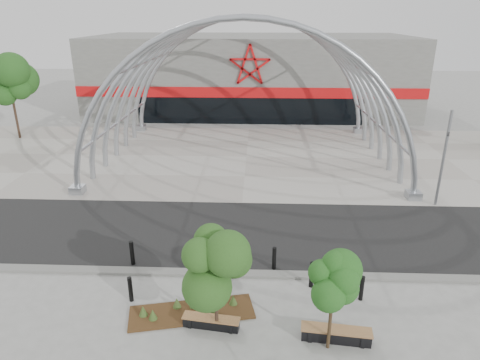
% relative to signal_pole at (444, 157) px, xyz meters
% --- Properties ---
extents(ground, '(140.00, 140.00, 0.00)m').
position_rel_signal_pole_xyz_m(ground, '(-10.98, -7.19, -2.86)').
color(ground, gray).
rests_on(ground, ground).
extents(road, '(140.00, 7.00, 0.02)m').
position_rel_signal_pole_xyz_m(road, '(-10.98, -3.69, -2.85)').
color(road, black).
rests_on(road, ground).
extents(forecourt, '(60.00, 17.00, 0.04)m').
position_rel_signal_pole_xyz_m(forecourt, '(-10.98, 8.31, -2.84)').
color(forecourt, '#A29B91').
rests_on(forecourt, ground).
extents(kerb, '(60.00, 0.50, 0.12)m').
position_rel_signal_pole_xyz_m(kerb, '(-10.98, -7.44, -2.80)').
color(kerb, slate).
rests_on(kerb, ground).
extents(arena_building, '(34.00, 15.24, 8.00)m').
position_rel_signal_pole_xyz_m(arena_building, '(-10.98, 26.26, 1.13)').
color(arena_building, slate).
rests_on(arena_building, ground).
extents(vault_canopy, '(20.80, 15.80, 20.36)m').
position_rel_signal_pole_xyz_m(vault_canopy, '(-10.98, 8.31, -2.85)').
color(vault_canopy, '#A3A8AE').
rests_on(vault_canopy, ground).
extents(planting_bed, '(4.67, 2.30, 0.47)m').
position_rel_signal_pole_xyz_m(planting_bed, '(-12.51, -9.94, -2.75)').
color(planting_bed, '#3B2913').
rests_on(planting_bed, ground).
extents(signal_pole, '(0.17, 0.77, 5.48)m').
position_rel_signal_pole_xyz_m(signal_pole, '(0.00, 0.00, 0.00)').
color(signal_pole, gray).
rests_on(signal_pole, ground).
extents(street_tree_0, '(1.70, 1.70, 3.87)m').
position_rel_signal_pole_xyz_m(street_tree_0, '(-11.45, -10.79, -0.08)').
color(street_tree_0, black).
rests_on(street_tree_0, ground).
extents(street_tree_1, '(1.37, 1.37, 3.23)m').
position_rel_signal_pole_xyz_m(street_tree_1, '(-7.77, -11.46, -0.54)').
color(street_tree_1, '#322713').
rests_on(street_tree_1, ground).
extents(bench_0, '(2.03, 0.71, 0.42)m').
position_rel_signal_pole_xyz_m(bench_0, '(-11.66, -10.66, -2.66)').
color(bench_0, black).
rests_on(bench_0, ground).
extents(bench_1, '(2.36, 0.77, 0.49)m').
position_rel_signal_pole_xyz_m(bench_1, '(-7.46, -11.13, -2.63)').
color(bench_1, black).
rests_on(bench_1, ground).
extents(bollard_0, '(0.18, 0.18, 1.12)m').
position_rel_signal_pole_xyz_m(bollard_0, '(-15.48, -6.82, -2.30)').
color(bollard_0, black).
rests_on(bollard_0, ground).
extents(bollard_1, '(0.16, 0.16, 1.03)m').
position_rel_signal_pole_xyz_m(bollard_1, '(-14.84, -9.31, -2.35)').
color(bollard_1, black).
rests_on(bollard_1, ground).
extents(bollard_2, '(0.17, 0.17, 1.04)m').
position_rel_signal_pole_xyz_m(bollard_2, '(-9.38, -6.93, -2.34)').
color(bollard_2, black).
rests_on(bollard_2, ground).
extents(bollard_3, '(0.18, 0.18, 1.10)m').
position_rel_signal_pole_xyz_m(bollard_3, '(-7.94, -8.12, -2.31)').
color(bollard_3, black).
rests_on(bollard_3, ground).
extents(bollard_4, '(0.16, 0.16, 1.02)m').
position_rel_signal_pole_xyz_m(bollard_4, '(-6.15, -8.88, -2.35)').
color(bollard_4, black).
rests_on(bollard_4, ground).
extents(bg_tree_0, '(3.00, 3.00, 6.45)m').
position_rel_signal_pole_xyz_m(bg_tree_0, '(-30.98, 12.81, 1.77)').
color(bg_tree_0, black).
rests_on(bg_tree_0, ground).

